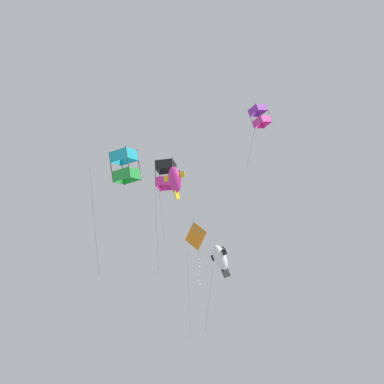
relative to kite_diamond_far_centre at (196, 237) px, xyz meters
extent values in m
cube|color=orange|center=(0.01, 0.00, 0.05)|extent=(2.19, 0.93, 2.29)
cylinder|color=#1EB2C6|center=(-0.01, 0.03, 0.06)|extent=(0.58, 0.78, 2.58)
cylinder|color=#1EB2C6|center=(0.02, -0.03, 0.26)|extent=(1.83, 0.59, 0.05)
cylinder|color=#47474C|center=(-0.26, 0.37, -1.37)|extent=(0.05, 0.04, 0.29)
cube|color=white|center=(-0.28, 0.39, -1.52)|extent=(0.12, 0.15, 0.06)
cylinder|color=#47474C|center=(-0.21, 0.35, -1.66)|extent=(0.08, 0.13, 0.29)
cube|color=white|center=(-0.15, 0.32, -1.80)|extent=(0.11, 0.15, 0.06)
cylinder|color=#47474C|center=(-0.13, 0.35, -1.94)|extent=(0.08, 0.06, 0.29)
cube|color=white|center=(-0.10, 0.39, -2.09)|extent=(0.08, 0.16, 0.06)
cylinder|color=#47474C|center=(-0.13, 0.38, -2.23)|extent=(0.03, 0.07, 0.29)
cube|color=white|center=(-0.16, 0.37, -2.37)|extent=(0.09, 0.16, 0.06)
cylinder|color=#47474C|center=(-0.22, 0.38, -2.51)|extent=(0.03, 0.13, 0.29)
cube|color=white|center=(-0.28, 0.39, -2.66)|extent=(0.13, 0.13, 0.06)
cylinder|color=#47474C|center=(-0.34, 0.37, -2.80)|extent=(0.05, 0.12, 0.29)
cube|color=white|center=(-0.40, 0.35, -2.94)|extent=(0.06, 0.17, 0.06)
cylinder|color=#47474C|center=(-0.38, 0.33, -3.08)|extent=(0.05, 0.04, 0.29)
cube|color=white|center=(-0.37, 0.32, -3.23)|extent=(0.15, 0.11, 0.06)
cylinder|color=#47474C|center=(-0.32, 0.33, -3.37)|extent=(0.05, 0.11, 0.29)
cube|color=white|center=(-0.27, 0.35, -3.51)|extent=(0.06, 0.17, 0.06)
cylinder|color=#47474C|center=(-0.20, 0.36, -3.66)|extent=(0.03, 0.15, 0.29)
cube|color=white|center=(-0.13, 0.37, -3.80)|extent=(0.09, 0.16, 0.06)
cylinder|color=#47474C|center=(-0.74, -0.27, -4.47)|extent=(1.25, 1.00, 6.48)
cube|color=purple|center=(12.00, -0.66, 3.76)|extent=(0.86, 0.31, 0.43)
cube|color=purple|center=(12.12, -1.44, 3.46)|extent=(0.86, 0.31, 0.43)
cube|color=purple|center=(11.65, -1.11, 3.61)|extent=(0.17, 0.94, 0.72)
cube|color=purple|center=(12.48, -0.98, 3.61)|extent=(0.17, 0.94, 0.72)
cube|color=#DB2D93|center=(11.96, -0.37, 2.97)|extent=(0.86, 0.31, 0.43)
cube|color=#DB2D93|center=(12.08, -1.14, 2.68)|extent=(0.86, 0.31, 0.43)
cube|color=#DB2D93|center=(11.60, -0.82, 2.83)|extent=(0.17, 0.94, 0.72)
cube|color=#DB2D93|center=(12.43, -0.69, 2.83)|extent=(0.17, 0.94, 0.72)
cylinder|color=#332D28|center=(11.57, -0.58, 3.37)|extent=(0.11, 0.51, 1.27)
cylinder|color=#332D28|center=(12.39, -0.45, 3.37)|extent=(0.11, 0.51, 1.27)
cylinder|color=#332D28|center=(11.69, -1.35, 3.07)|extent=(0.11, 0.51, 1.27)
cylinder|color=#332D28|center=(12.51, -1.23, 3.07)|extent=(0.11, 0.51, 1.27)
cylinder|color=#47474C|center=(12.00, -1.59, 1.03)|extent=(1.83, 0.02, 3.18)
ellipsoid|color=white|center=(2.01, 1.06, -2.36)|extent=(1.26, 1.78, 2.20)
cube|color=black|center=(1.52, 0.86, -2.14)|extent=(0.75, 0.36, 0.43)
cube|color=black|center=(2.54, 1.05, -2.14)|extent=(0.75, 0.36, 0.43)
cube|color=black|center=(1.92, 1.56, -3.45)|extent=(0.22, 0.84, 0.84)
sphere|color=black|center=(1.73, 1.08, -1.61)|extent=(0.19, 0.23, 0.21)
sphere|color=black|center=(2.27, 1.18, -1.61)|extent=(0.19, 0.23, 0.21)
cylinder|color=#47474C|center=(1.61, 0.27, -5.63)|extent=(2.74, 0.60, 4.05)
cube|color=#1EB2C6|center=(11.04, -9.03, -1.43)|extent=(1.02, 0.85, 0.57)
cube|color=#1EB2C6|center=(11.67, -9.87, -1.80)|extent=(1.02, 0.85, 0.57)
cube|color=#1EB2C6|center=(10.92, -9.78, -1.62)|extent=(0.78, 1.01, 0.93)
cube|color=#1EB2C6|center=(11.80, -9.12, -1.62)|extent=(0.78, 1.01, 0.93)
cube|color=green|center=(10.82, -8.74, -2.48)|extent=(1.02, 0.85, 0.57)
cube|color=green|center=(11.45, -9.57, -2.85)|extent=(1.02, 0.85, 0.57)
cube|color=green|center=(10.69, -9.49, -2.66)|extent=(0.78, 1.01, 0.93)
cube|color=green|center=(11.58, -8.82, -2.66)|extent=(0.78, 1.01, 0.93)
cylinder|color=#332D28|center=(10.49, -9.22, -1.95)|extent=(0.42, 0.54, 1.70)
cylinder|color=#332D28|center=(11.37, -8.55, -1.95)|extent=(0.42, 0.54, 1.70)
cylinder|color=#332D28|center=(11.12, -10.05, -2.33)|extent=(0.42, 0.54, 1.70)
cylinder|color=#332D28|center=(12.00, -9.38, -2.33)|extent=(0.42, 0.54, 1.70)
cylinder|color=#47474C|center=(10.21, -10.49, -5.36)|extent=(2.85, 1.74, 4.84)
cube|color=black|center=(3.75, -3.90, 3.11)|extent=(0.87, 1.12, 0.67)
cube|color=black|center=(4.75, -4.62, 2.86)|extent=(0.87, 1.12, 0.67)
cube|color=black|center=(3.89, -4.77, 2.98)|extent=(1.14, 0.83, 0.91)
cube|color=black|center=(4.62, -3.75, 2.98)|extent=(1.14, 0.83, 0.91)
cube|color=#DB2D93|center=(3.55, -3.76, 1.87)|extent=(0.87, 1.12, 0.67)
cube|color=#DB2D93|center=(4.55, -4.48, 1.62)|extent=(0.87, 1.12, 0.67)
cube|color=#DB2D93|center=(3.68, -4.63, 1.75)|extent=(1.14, 0.83, 0.91)
cube|color=#DB2D93|center=(4.41, -3.61, 1.75)|extent=(1.14, 0.83, 0.91)
cylinder|color=#332D28|center=(3.28, -4.34, 2.49)|extent=(0.40, 0.31, 1.99)
cylinder|color=#332D28|center=(4.01, -3.32, 2.49)|extent=(0.40, 0.31, 1.99)
cylinder|color=#332D28|center=(4.28, -5.06, 2.24)|extent=(0.40, 0.31, 1.99)
cylinder|color=#332D28|center=(5.02, -4.04, 2.24)|extent=(0.40, 0.31, 1.99)
cylinder|color=#47474C|center=(3.64, -4.25, -0.59)|extent=(0.37, 0.72, 4.03)
ellipsoid|color=#DB2D93|center=(6.42, -4.42, 0.71)|extent=(1.52, 1.58, 1.96)
cube|color=yellow|center=(6.11, -4.77, 0.92)|extent=(0.61, 0.55, 0.40)
cube|color=yellow|center=(6.83, -4.18, 0.92)|extent=(0.61, 0.55, 0.40)
cube|color=yellow|center=(6.20, -4.14, -0.30)|extent=(0.50, 0.60, 0.72)
sphere|color=black|center=(6.15, -4.47, 1.37)|extent=(0.22, 0.23, 0.18)
sphere|color=black|center=(6.53, -4.16, 1.37)|extent=(0.22, 0.23, 0.18)
cylinder|color=#47474C|center=(5.51, -5.26, -2.88)|extent=(2.32, 1.32, 4.87)
camera|label=1|loc=(37.60, -16.86, -18.79)|focal=54.09mm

